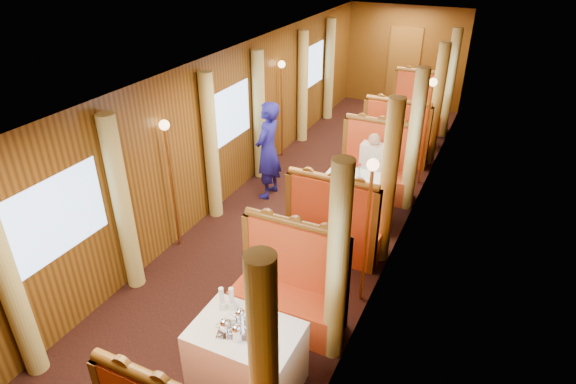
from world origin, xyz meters
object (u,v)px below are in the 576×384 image
Objects in this scene: banquette_near_aft at (290,293)px; banquette_far_fwd at (396,141)px; steward at (268,151)px; tea_tray at (236,330)px; table_near at (247,358)px; passenger at (372,161)px; fruit_plate at (268,346)px; banquette_far_aft at (418,110)px; teapot_back at (240,318)px; table_far at (407,127)px; rose_vase_mid at (359,168)px; teapot_right at (237,334)px; teapot_left at (225,328)px; table_mid at (356,200)px; rose_vase_far at (411,103)px; banquette_mid_aft at (375,171)px.

banquette_near_aft is 4.97m from banquette_far_fwd.
tea_tray is at bearing 21.71° from steward.
passenger reaches higher than table_near.
fruit_plate is 4.35m from passenger.
banquette_far_fwd reaches higher than fruit_plate.
teapot_back is at bearing -90.62° from banquette_far_aft.
banquette_far_aft reaches higher than fruit_plate.
teapot_back is 0.77× the size of fruit_plate.
tea_tray is (-0.07, -7.05, 0.38)m from table_far.
rose_vase_mid is at bearing 89.01° from tea_tray.
banquette_near_aft is at bearing -90.00° from table_far.
teapot_right reaches higher than table_far.
teapot_left is at bearing -140.84° from table_near.
tea_tray is at bearing -90.95° from passenger.
passenger is (-0.00, 4.24, 0.37)m from table_near.
rose_vase_far is at bearing 89.55° from table_mid.
teapot_back is at bearing 143.97° from table_near.
banquette_far_fwd is at bearing -90.00° from banquette_far_aft.
table_far is at bearing 90.00° from table_near.
banquette_far_aft reaches higher than rose_vase_mid.
fruit_plate is at bearing -86.05° from passenger.
teapot_right is 0.78× the size of fruit_plate.
banquette_far_aft reaches higher than table_far.
banquette_far_fwd is 8.22× the size of teapot_back.
banquette_mid_aft is at bearing 90.00° from table_near.
banquette_mid_aft reaches higher than tea_tray.
tea_tray is (-0.07, -8.06, 0.33)m from banquette_far_aft.
fruit_plate is (0.45, 0.02, -0.05)m from teapot_left.
banquette_mid_aft is 6.31× the size of fruit_plate.
rose_vase_far is at bearing 77.34° from teapot_back.
rose_vase_mid reaches higher than table_mid.
banquette_far_fwd is at bearing 89.33° from tea_tray.
table_near is at bearing -90.00° from banquette_mid_aft.
teapot_right is at bearing 22.05° from steward.
teapot_right reaches higher than table_near.
banquette_far_fwd is at bearing 90.00° from banquette_mid_aft.
banquette_far_fwd reaches higher than passenger.
table_near is 1.00× the size of table_far.
teapot_left is at bearing -91.04° from banquette_far_aft.
banquette_mid_aft reaches higher than rose_vase_mid.
tea_tray is 4.29m from passenger.
tea_tray is 2.04× the size of teapot_right.
fruit_plate is (0.30, -7.10, 0.39)m from table_far.
banquette_near_aft is at bearing -90.00° from table_mid.
table_mid is at bearing -90.00° from banquette_mid_aft.
rose_vase_far is at bearing 89.78° from table_near.
tea_tray is 7.01m from rose_vase_far.
teapot_left is (-0.15, -7.12, 0.44)m from table_far.
banquette_far_aft is 3.72× the size of rose_vase_far.
passenger is at bearing 77.10° from teapot_back.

